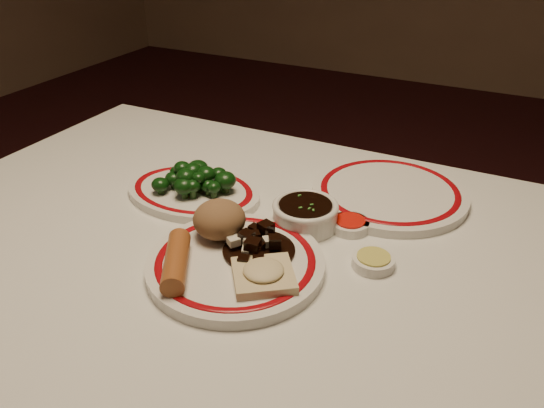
{
  "coord_description": "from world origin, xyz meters",
  "views": [
    {
      "loc": [
        0.37,
        -0.59,
        1.23
      ],
      "look_at": [
        0.04,
        0.07,
        0.8
      ],
      "focal_mm": 35.0,
      "sensor_mm": 36.0,
      "label": 1
    }
  ],
  "objects": [
    {
      "name": "mustard_dish",
      "position": [
        0.22,
        0.05,
        0.76
      ],
      "size": [
        0.06,
        0.06,
        0.02
      ],
      "color": "silver",
      "rests_on": "dining_table"
    },
    {
      "name": "broccoli_pile",
      "position": [
        -0.14,
        0.11,
        0.79
      ],
      "size": [
        0.14,
        0.11,
        0.05
      ],
      "color": "#23471C",
      "rests_on": "broccoli_plate"
    },
    {
      "name": "dining_table",
      "position": [
        0.0,
        0.0,
        0.66
      ],
      "size": [
        1.2,
        0.9,
        0.75
      ],
      "color": "white",
      "rests_on": "ground"
    },
    {
      "name": "spring_roll",
      "position": [
        -0.02,
        -0.11,
        0.78
      ],
      "size": [
        0.09,
        0.12,
        0.03
      ],
      "primitive_type": "cylinder",
      "rotation": [
        1.57,
        0.0,
        0.53
      ],
      "color": "#9E5526",
      "rests_on": "main_plate"
    },
    {
      "name": "sweet_sour_dish",
      "position": [
        0.15,
        0.13,
        0.76
      ],
      "size": [
        0.06,
        0.06,
        0.02
      ],
      "color": "silver",
      "rests_on": "dining_table"
    },
    {
      "name": "far_plate",
      "position": [
        0.18,
        0.27,
        0.76
      ],
      "size": [
        0.32,
        0.32,
        0.02
      ],
      "color": "silver",
      "rests_on": "dining_table"
    },
    {
      "name": "main_plate",
      "position": [
        0.04,
        -0.05,
        0.76
      ],
      "size": [
        0.32,
        0.32,
        0.02
      ],
      "color": "silver",
      "rests_on": "dining_table"
    },
    {
      "name": "soy_bowl",
      "position": [
        0.08,
        0.11,
        0.77
      ],
      "size": [
        0.11,
        0.11,
        0.04
      ],
      "color": "silver",
      "rests_on": "dining_table"
    },
    {
      "name": "rice_mound",
      "position": [
        -0.02,
        -0.0,
        0.8
      ],
      "size": [
        0.08,
        0.08,
        0.06
      ],
      "primitive_type": "ellipsoid",
      "color": "brown",
      "rests_on": "main_plate"
    },
    {
      "name": "fried_wonton",
      "position": [
        0.1,
        -0.07,
        0.78
      ],
      "size": [
        0.12,
        0.12,
        0.02
      ],
      "color": "beige",
      "rests_on": "main_plate"
    },
    {
      "name": "stirfry_heap",
      "position": [
        0.06,
        -0.02,
        0.78
      ],
      "size": [
        0.11,
        0.11,
        0.03
      ],
      "color": "black",
      "rests_on": "main_plate"
    },
    {
      "name": "broccoli_plate",
      "position": [
        -0.14,
        0.11,
        0.76
      ],
      "size": [
        0.26,
        0.23,
        0.02
      ],
      "color": "silver",
      "rests_on": "dining_table"
    }
  ]
}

